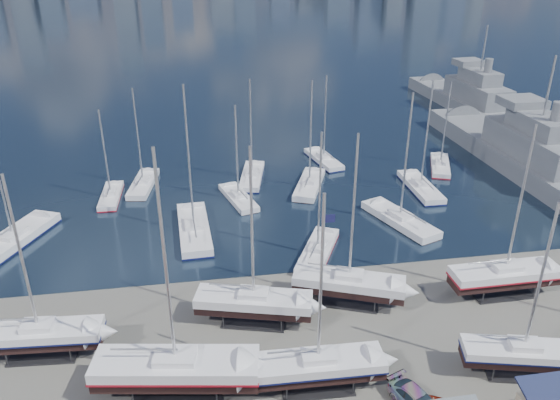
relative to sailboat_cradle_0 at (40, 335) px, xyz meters
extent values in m
plane|color=#605E59|center=(23.22, -1.26, -2.06)|extent=(1400.00, 1400.00, 0.00)
cube|color=#2D2D33|center=(0.00, 0.00, -1.98)|extent=(5.46, 2.80, 0.16)
cube|color=black|center=(0.00, 0.00, -0.47)|extent=(9.77, 2.98, 0.77)
cube|color=silver|center=(0.00, 0.00, 0.30)|extent=(9.80, 3.38, 0.77)
cube|color=#0D1343|center=(0.00, 0.00, -0.06)|extent=(9.90, 3.42, 0.15)
cube|color=silver|center=(0.00, 0.00, 0.93)|extent=(2.52, 1.79, 0.50)
cylinder|color=#B2B2B7|center=(0.00, 0.00, 7.19)|extent=(0.22, 0.22, 13.00)
cube|color=#2D2D33|center=(10.66, -5.73, -1.98)|extent=(6.91, 3.99, 0.16)
cube|color=black|center=(10.66, -5.73, -0.38)|extent=(12.15, 4.67, 0.95)
cube|color=silver|center=(10.66, -5.73, 0.57)|extent=(12.23, 5.17, 0.95)
cube|color=maroon|center=(10.66, -5.73, 0.13)|extent=(12.36, 5.22, 0.19)
cube|color=silver|center=(10.66, -5.73, 1.29)|extent=(3.24, 2.44, 0.50)
cylinder|color=#B2B2B7|center=(10.66, -5.73, 9.04)|extent=(0.22, 0.22, 16.01)
cube|color=#2D2D33|center=(17.10, 1.56, -1.98)|extent=(5.95, 3.87, 0.16)
cube|color=black|center=(17.10, 1.56, -0.46)|extent=(10.23, 4.93, 0.80)
cube|color=silver|center=(17.10, 1.56, 0.34)|extent=(10.34, 5.33, 0.80)
cube|color=silver|center=(17.10, 1.56, 0.99)|extent=(2.84, 2.27, 0.50)
cylinder|color=#B2B2B7|center=(17.10, 1.56, 7.46)|extent=(0.22, 0.22, 13.44)
cube|color=#2D2D33|center=(20.81, -6.89, -1.98)|extent=(5.43, 2.61, 0.16)
cube|color=black|center=(20.81, -6.89, -0.47)|extent=(9.80, 2.60, 0.78)
cube|color=silver|center=(20.81, -6.89, 0.31)|extent=(9.81, 3.01, 0.78)
cube|color=#0D1343|center=(20.81, -6.89, -0.05)|extent=(9.91, 3.04, 0.16)
cube|color=silver|center=(20.81, -6.89, 0.95)|extent=(2.48, 1.71, 0.50)
cylinder|color=#B2B2B7|center=(20.81, -6.89, 7.28)|extent=(0.22, 0.22, 13.15)
cube|color=#2D2D33|center=(25.91, 3.03, -1.98)|extent=(6.03, 4.39, 0.16)
cube|color=black|center=(25.91, 3.03, -0.46)|extent=(10.14, 5.95, 0.80)
cube|color=silver|center=(25.91, 3.03, 0.34)|extent=(10.30, 6.34, 0.80)
cube|color=silver|center=(25.91, 3.03, 0.99)|extent=(2.94, 2.49, 0.50)
cylinder|color=#B2B2B7|center=(25.91, 3.03, 7.48)|extent=(0.22, 0.22, 13.48)
cube|color=#2D2D33|center=(36.34, -7.94, -1.98)|extent=(5.28, 3.35, 0.16)
cube|color=black|center=(36.34, -7.94, -0.50)|extent=(9.13, 4.19, 0.71)
cube|color=silver|center=(36.34, -7.94, 0.21)|extent=(9.22, 4.55, 0.71)
cube|color=#0D1343|center=(36.34, -7.94, -0.12)|extent=(9.32, 4.60, 0.14)
cube|color=silver|center=(36.34, -7.94, 0.81)|extent=(2.52, 1.98, 0.50)
cylinder|color=#B2B2B7|center=(36.34, -7.94, 6.56)|extent=(0.22, 0.22, 12.00)
cube|color=#2D2D33|center=(40.57, 2.05, -1.98)|extent=(5.63, 2.63, 0.16)
cube|color=black|center=(40.57, 2.05, -0.45)|extent=(10.22, 2.54, 0.82)
cube|color=silver|center=(40.57, 2.05, 0.37)|extent=(10.22, 2.97, 0.82)
cube|color=maroon|center=(40.57, 2.05, -0.01)|extent=(10.33, 3.00, 0.16)
cube|color=silver|center=(40.57, 2.05, 1.02)|extent=(2.57, 1.74, 0.50)
cylinder|color=#B2B2B7|center=(40.57, 2.05, 7.65)|extent=(0.22, 0.22, 13.76)
cube|color=black|center=(-7.32, 19.22, -2.40)|extent=(7.61, 12.27, 0.97)
cube|color=silver|center=(-7.32, 19.22, -1.42)|extent=(8.08, 12.48, 0.97)
cube|color=#0D1343|center=(-7.32, 19.22, -1.87)|extent=(8.16, 12.60, 0.19)
cube|color=silver|center=(-7.32, 19.22, -0.69)|extent=(3.11, 3.61, 0.50)
cube|color=black|center=(1.81, 29.63, -2.27)|extent=(2.10, 8.21, 0.65)
cube|color=silver|center=(1.81, 29.63, -1.61)|extent=(2.44, 8.22, 0.65)
cube|color=maroon|center=(1.81, 29.63, -1.92)|extent=(2.47, 8.30, 0.13)
cube|color=silver|center=(1.81, 29.63, -1.04)|extent=(1.41, 2.07, 0.50)
cylinder|color=#B2B2B7|center=(1.81, 29.63, 4.23)|extent=(0.22, 0.22, 11.04)
cube|color=black|center=(5.69, 32.76, -2.31)|extent=(3.57, 9.58, 0.75)
cube|color=silver|center=(5.69, 32.76, -1.56)|extent=(3.96, 9.64, 0.75)
cube|color=silver|center=(5.69, 32.76, -0.93)|extent=(1.90, 2.54, 0.50)
cylinder|color=#B2B2B7|center=(5.69, 32.76, 5.13)|extent=(0.22, 0.22, 12.63)
cube|color=black|center=(12.24, 18.56, -2.39)|extent=(3.41, 11.97, 0.95)
cube|color=silver|center=(12.24, 18.56, -1.44)|extent=(3.90, 11.99, 0.95)
cube|color=#0D1343|center=(12.24, 18.56, -1.87)|extent=(3.94, 12.11, 0.19)
cube|color=silver|center=(12.24, 18.56, -0.72)|extent=(2.13, 3.06, 0.50)
cylinder|color=#B2B2B7|center=(12.24, 18.56, 7.03)|extent=(0.22, 0.22, 15.98)
cube|color=black|center=(17.98, 26.37, -2.29)|extent=(4.27, 8.93, 0.70)
cube|color=silver|center=(17.98, 26.37, -1.59)|extent=(4.62, 9.02, 0.70)
cube|color=silver|center=(17.98, 26.37, -0.99)|extent=(1.98, 2.48, 0.50)
cylinder|color=#B2B2B7|center=(17.98, 26.37, 4.62)|extent=(0.22, 0.22, 11.73)
cube|color=black|center=(20.49, 33.03, -2.32)|extent=(4.28, 10.01, 0.78)
cube|color=silver|center=(20.49, 33.03, -1.54)|extent=(4.68, 10.10, 0.78)
cube|color=#0D1343|center=(20.49, 33.03, -1.90)|extent=(4.73, 10.20, 0.16)
cube|color=silver|center=(20.49, 33.03, -0.90)|extent=(2.10, 2.72, 0.50)
cylinder|color=#B2B2B7|center=(20.49, 33.03, 5.43)|extent=(0.22, 0.22, 13.15)
cube|color=black|center=(25.03, 11.66, -2.31)|extent=(6.19, 9.49, 0.76)
cube|color=silver|center=(25.03, 11.66, -1.55)|extent=(6.54, 9.66, 0.76)
cube|color=maroon|center=(25.03, 11.66, -1.90)|extent=(6.61, 9.76, 0.15)
cube|color=silver|center=(25.03, 11.66, -0.92)|extent=(2.47, 2.82, 0.50)
cylinder|color=#B2B2B7|center=(25.03, 11.66, 5.21)|extent=(0.22, 0.22, 12.77)
cube|color=black|center=(27.79, 28.94, -2.33)|extent=(5.94, 10.31, 0.81)
cube|color=silver|center=(27.79, 28.94, -1.52)|extent=(6.34, 10.46, 0.81)
cube|color=silver|center=(27.79, 28.94, -0.87)|extent=(2.51, 2.98, 0.50)
cylinder|color=#B2B2B7|center=(27.79, 28.94, 5.72)|extent=(0.22, 0.22, 13.67)
cube|color=black|center=(31.87, 37.98, -2.30)|extent=(4.02, 9.29, 0.72)
cube|color=silver|center=(31.87, 37.98, -1.57)|extent=(4.39, 9.37, 0.72)
cube|color=#0D1343|center=(31.87, 37.98, -1.91)|extent=(4.44, 9.46, 0.14)
cube|color=silver|center=(31.87, 37.98, -0.96)|extent=(1.96, 2.53, 0.50)
cylinder|color=#B2B2B7|center=(31.87, 37.98, 4.89)|extent=(0.22, 0.22, 12.20)
cube|color=black|center=(36.15, 17.18, -2.35)|extent=(6.25, 11.05, 0.87)
cube|color=silver|center=(36.15, 17.18, -1.49)|extent=(6.67, 11.21, 0.87)
cube|color=silver|center=(36.15, 17.18, -0.80)|extent=(2.66, 3.18, 0.50)
cylinder|color=#B2B2B7|center=(36.15, 17.18, 6.26)|extent=(0.22, 0.22, 14.63)
cube|color=black|center=(42.24, 25.80, -2.33)|extent=(2.46, 10.22, 0.82)
cube|color=silver|center=(42.24, 25.80, -1.52)|extent=(2.89, 10.22, 0.82)
cube|color=#0D1343|center=(42.24, 25.80, -1.89)|extent=(2.92, 10.32, 0.16)
cube|color=silver|center=(42.24, 25.80, -0.86)|extent=(1.72, 2.56, 0.50)
cylinder|color=#B2B2B7|center=(42.24, 25.80, 5.78)|extent=(0.22, 0.22, 13.78)
cube|color=black|center=(48.16, 32.85, -2.29)|extent=(5.22, 8.98, 0.71)
cube|color=silver|center=(48.16, 32.85, -1.58)|extent=(5.57, 9.12, 0.71)
cube|color=maroon|center=(48.16, 32.85, -1.91)|extent=(5.62, 9.21, 0.14)
cube|color=silver|center=(48.16, 32.85, -0.98)|extent=(2.20, 2.60, 0.50)
cylinder|color=#B2B2B7|center=(48.16, 32.85, 4.73)|extent=(0.22, 0.22, 11.92)
cube|color=slate|center=(59.89, 28.41, -1.56)|extent=(9.59, 50.43, 4.52)
cube|color=slate|center=(59.89, 28.41, 2.50)|extent=(6.97, 17.76, 3.60)
cube|color=slate|center=(59.89, 28.41, 5.50)|extent=(5.13, 10.19, 2.40)
cube|color=slate|center=(59.73, 33.43, 7.20)|extent=(5.78, 5.19, 1.20)
cylinder|color=#B2B2B7|center=(59.89, 28.41, 10.70)|extent=(0.30, 0.30, 8.00)
cube|color=slate|center=(66.57, 58.48, -1.61)|extent=(9.90, 44.44, 3.97)
cube|color=slate|center=(66.57, 58.48, 2.17)|extent=(6.63, 15.76, 3.60)
cube|color=slate|center=(66.57, 58.48, 5.17)|extent=(4.79, 9.07, 2.40)
cube|color=slate|center=(66.28, 62.88, 6.87)|extent=(5.21, 4.72, 1.20)
cylinder|color=#B2B2B7|center=(66.57, 58.48, 10.37)|extent=(0.30, 0.30, 8.00)
cylinder|color=white|center=(22.36, -0.66, 3.63)|extent=(0.12, 0.12, 11.37)
cube|color=#13143C|center=(22.83, -0.66, 8.74)|extent=(0.95, 0.05, 0.66)
camera|label=1|loc=(13.23, -36.74, 27.87)|focal=35.00mm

